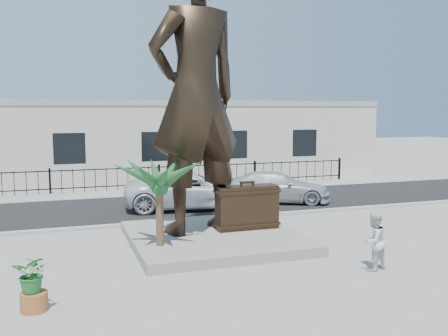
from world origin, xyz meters
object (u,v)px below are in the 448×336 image
object	(u,v)px
car_white	(191,190)
statue	(196,95)
suitcase	(247,207)
tourist	(373,241)

from	to	relation	value
car_white	statue	bearing A→B (deg)	176.35
suitcase	car_white	world-z (taller)	suitcase
suitcase	car_white	xyz separation A→B (m)	(-0.47, 5.36, -0.22)
statue	car_white	bearing A→B (deg)	-119.39
statue	car_white	xyz separation A→B (m)	(1.19, 5.18, -3.86)
suitcase	tourist	bearing A→B (deg)	-65.56
tourist	car_white	xyz separation A→B (m)	(-2.39, 9.55, 0.02)
car_white	tourist	bearing A→B (deg)	-156.65
statue	tourist	distance (m)	6.85
suitcase	car_white	distance (m)	5.39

